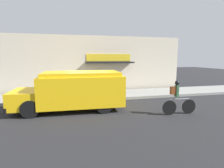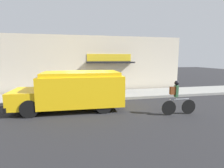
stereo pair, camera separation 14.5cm
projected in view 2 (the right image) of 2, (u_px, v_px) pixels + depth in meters
name	position (u px, v px, depth m)	size (l,w,h in m)	color
ground_plane	(88.00, 102.00, 10.81)	(70.00, 70.00, 0.00)	#232326
sidewalk	(87.00, 96.00, 12.11)	(28.00, 2.71, 0.17)	gray
storefront	(85.00, 64.00, 13.47)	(15.98, 1.05, 4.39)	beige
school_bus	(74.00, 90.00, 9.11)	(5.57, 2.77, 1.98)	yellow
cyclist	(177.00, 99.00, 8.24)	(1.74, 0.22, 1.65)	black
trash_bin	(91.00, 88.00, 12.45)	(0.59, 0.59, 0.83)	#2D5138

